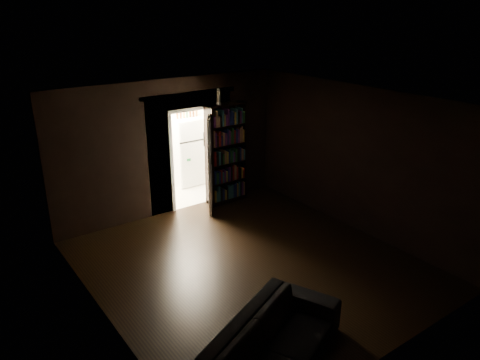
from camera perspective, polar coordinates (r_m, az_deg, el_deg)
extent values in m
plane|color=black|center=(8.09, 1.26, -10.28)|extent=(5.50, 5.50, 0.00)
cube|color=black|center=(9.25, -15.41, 2.58)|extent=(2.55, 0.10, 2.80)
cube|color=black|center=(10.58, -0.36, 5.57)|extent=(1.55, 0.10, 2.80)
cube|color=black|center=(9.70, -6.37, 10.42)|extent=(0.90, 0.10, 0.70)
cube|color=black|center=(6.40, -16.91, -5.83)|extent=(0.02, 5.50, 2.80)
cube|color=black|center=(9.11, 14.01, 2.42)|extent=(0.02, 5.50, 2.80)
cube|color=black|center=(5.74, 18.37, -9.24)|extent=(5.00, 0.02, 2.80)
cube|color=beige|center=(7.06, 1.44, 9.59)|extent=(5.00, 5.50, 0.02)
cube|color=white|center=(10.00, -5.88, 2.46)|extent=(1.04, 0.06, 2.17)
cube|color=beige|center=(11.13, -8.04, -1.75)|extent=(2.20, 1.80, 0.10)
cube|color=white|center=(11.45, -10.38, 5.38)|extent=(2.20, 0.10, 2.40)
cube|color=white|center=(10.30, -13.54, 3.41)|extent=(0.10, 1.60, 2.40)
cube|color=white|center=(11.22, -3.62, 5.36)|extent=(0.10, 1.60, 2.40)
cube|color=white|center=(10.44, -8.73, 11.04)|extent=(2.20, 1.80, 0.10)
cube|color=#BE6670|center=(11.18, -10.58, 10.36)|extent=(2.00, 0.04, 0.26)
imported|color=black|center=(5.83, 3.85, -18.88)|extent=(2.56, 1.87, 0.90)
cube|color=black|center=(10.20, -1.71, 3.24)|extent=(0.95, 0.53, 2.20)
cube|color=white|center=(11.42, -6.51, 3.58)|extent=(0.93, 0.90, 1.65)
cube|color=white|center=(9.82, -3.67, 2.04)|extent=(0.52, 0.73, 2.05)
cube|color=silver|center=(9.79, -2.65, 10.13)|extent=(0.14, 0.14, 0.34)
cube|color=black|center=(11.13, -6.48, 8.17)|extent=(0.59, 0.19, 0.24)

